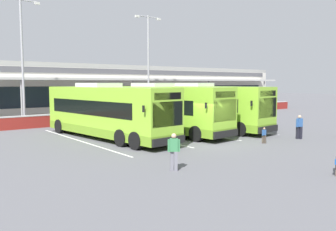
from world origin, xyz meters
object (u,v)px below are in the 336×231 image
pedestrian_child (264,135)px  pedestrian_approaching_bus (174,151)px  coach_bus_left_centre (161,109)px  lamp_post_centre (148,60)px  coach_bus_leftmost (107,112)px  coach_bus_centre (202,107)px  pedestrian_in_dark_coat (299,126)px  lamp_post_west (22,54)px

pedestrian_child → pedestrian_approaching_bus: (-8.74, -1.81, 0.33)m
coach_bus_left_centre → pedestrian_approaching_bus: 11.65m
coach_bus_left_centre → pedestrian_child: bearing=-74.1°
lamp_post_centre → coach_bus_leftmost: bearing=-135.9°
coach_bus_leftmost → pedestrian_child: bearing=-49.3°
coach_bus_left_centre → pedestrian_child: 8.21m
coach_bus_leftmost → lamp_post_centre: lamp_post_centre is taller
coach_bus_left_centre → pedestrian_child: coach_bus_left_centre is taller
coach_bus_centre → pedestrian_in_dark_coat: bearing=-79.3°
pedestrian_in_dark_coat → lamp_post_centre: bearing=88.4°
coach_bus_centre → lamp_post_centre: (2.00, 10.59, 4.50)m
lamp_post_west → lamp_post_centre: same height
coach_bus_centre → lamp_post_west: bearing=135.2°
lamp_post_west → pedestrian_in_dark_coat: bearing=-56.5°
coach_bus_leftmost → pedestrian_approaching_bus: size_ratio=7.62×
lamp_post_centre → pedestrian_child: bearing=-101.9°
coach_bus_left_centre → coach_bus_centre: (4.06, -0.24, 0.00)m
coach_bus_left_centre → lamp_post_west: bearing=123.0°
coach_bus_left_centre → coach_bus_centre: same height
coach_bus_centre → pedestrian_child: bearing=-103.6°
pedestrian_approaching_bus → lamp_post_west: lamp_post_west is taller
coach_bus_leftmost → lamp_post_centre: bearing=44.1°
coach_bus_left_centre → pedestrian_in_dark_coat: size_ratio=7.62×
coach_bus_leftmost → coach_bus_centre: bearing=-2.2°
pedestrian_in_dark_coat → lamp_post_centre: (0.50, 18.53, 5.42)m
coach_bus_leftmost → lamp_post_centre: size_ratio=1.12×
coach_bus_leftmost → coach_bus_centre: (8.61, -0.33, 0.00)m
coach_bus_leftmost → lamp_post_west: lamp_post_west is taller
coach_bus_left_centre → pedestrian_child: size_ratio=12.29×
coach_bus_centre → pedestrian_child: coach_bus_centre is taller
coach_bus_left_centre → pedestrian_approaching_bus: coach_bus_left_centre is taller
lamp_post_centre → pedestrian_in_dark_coat: bearing=-91.6°
coach_bus_leftmost → pedestrian_in_dark_coat: bearing=-39.3°
coach_bus_leftmost → pedestrian_approaching_bus: coach_bus_leftmost is taller
coach_bus_leftmost → pedestrian_approaching_bus: bearing=-101.5°
lamp_post_centre → coach_bus_left_centre: bearing=-120.3°
pedestrian_in_dark_coat → pedestrian_child: size_ratio=1.61×
coach_bus_centre → lamp_post_centre: size_ratio=1.12×
coach_bus_centre → pedestrian_approaching_bus: 14.16m
coach_bus_leftmost → lamp_post_west: size_ratio=1.12×
pedestrian_child → lamp_post_west: 21.47m
pedestrian_child → pedestrian_approaching_bus: bearing=-168.3°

